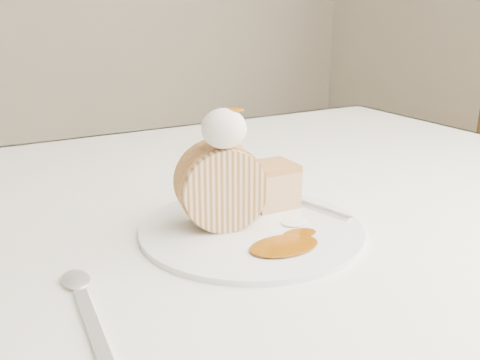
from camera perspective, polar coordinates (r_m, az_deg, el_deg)
table at (r=0.78m, az=-4.99°, el=-8.40°), size 1.40×0.90×0.75m
plate at (r=0.64m, az=1.22°, el=-5.26°), size 0.27×0.27×0.01m
roulade_slice at (r=0.63m, az=-2.03°, el=-0.64°), size 0.11×0.07×0.10m
cake_chunk at (r=0.70m, az=3.37°, el=-0.81°), size 0.06×0.06×0.05m
whipped_cream at (r=0.59m, az=-1.73°, el=5.49°), size 0.05×0.05×0.05m
caramel_drizzle at (r=0.59m, az=-0.72°, el=8.01°), size 0.03×0.02×0.01m
caramel_pool at (r=0.59m, az=4.71°, el=-6.97°), size 0.08×0.06×0.00m
fork at (r=0.70m, az=7.91°, el=-2.87°), size 0.06×0.16×0.00m
spoon at (r=0.48m, az=-15.46°, el=-14.73°), size 0.04×0.16×0.00m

